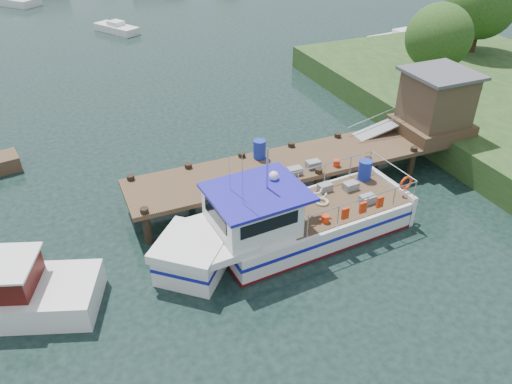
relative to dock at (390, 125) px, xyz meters
name	(u,v)px	position (x,y,z in m)	size (l,w,h in m)	color
ground_plane	(263,195)	(-6.51, -0.01, -2.24)	(160.00, 160.00, 0.00)	black
dock	(390,125)	(0.00, 0.00, 0.00)	(16.60, 3.00, 4.78)	#4C3624
lobster_boat	(283,223)	(-7.21, -3.44, -1.30)	(10.97, 3.85, 5.20)	silver
moored_b	(117,28)	(-7.80, 29.47, -1.87)	(3.57, 4.63, 0.99)	silver
moored_c	(406,38)	(14.07, 16.78, -1.86)	(6.74, 2.78, 1.04)	silver
moored_d	(8,0)	(-16.56, 45.34, -1.78)	(6.63, 7.10, 1.23)	silver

